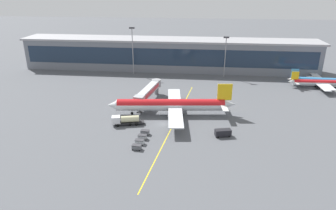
{
  "coord_description": "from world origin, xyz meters",
  "views": [
    {
      "loc": [
        12.03,
        -93.15,
        44.38
      ],
      "look_at": [
        0.79,
        6.61,
        4.5
      ],
      "focal_mm": 32.53,
      "sensor_mm": 36.0,
      "label": 1
    }
  ],
  "objects": [
    {
      "name": "commuter_jet_near",
      "position": [
        66.25,
        46.66,
        2.59
      ],
      "size": [
        29.04,
        23.03,
        7.54
      ],
      "color": "silver",
      "rests_on": "ground_plane"
    },
    {
      "name": "baggage_cart_3",
      "position": [
        -4.9,
        -8.14,
        0.78
      ],
      "size": [
        2.75,
        1.79,
        1.48
      ],
      "color": "#595B60",
      "rests_on": "ground_plane"
    },
    {
      "name": "terminal_building",
      "position": [
        -6.21,
        72.65,
        8.47
      ],
      "size": [
        161.29,
        18.54,
        16.91
      ],
      "color": "slate",
      "rests_on": "ground_plane"
    },
    {
      "name": "jet_bridge",
      "position": [
        -8.44,
        20.48,
        4.83
      ],
      "size": [
        7.23,
        24.74,
        6.5
      ],
      "color": "#B2B7BC",
      "rests_on": "ground_plane"
    },
    {
      "name": "fuel_tanker",
      "position": [
        -12.64,
        -1.8,
        1.75
      ],
      "size": [
        11.08,
        5.02,
        3.25
      ],
      "color": "#232326",
      "rests_on": "ground_plane"
    },
    {
      "name": "main_airliner",
      "position": [
        1.85,
        8.65,
        3.81
      ],
      "size": [
        46.99,
        37.46,
        11.69
      ],
      "color": "silver",
      "rests_on": "ground_plane"
    },
    {
      "name": "apron_light_mast_0",
      "position": [
        -23.72,
        60.69,
        14.17
      ],
      "size": [
        2.8,
        0.5,
        24.35
      ],
      "color": "gray",
      "rests_on": "ground_plane"
    },
    {
      "name": "apron_lead_in_line",
      "position": [
        3.52,
        2.0,
        0.0
      ],
      "size": [
        9.6,
        79.49,
        0.01
      ],
      "primitive_type": "cube",
      "rotation": [
        0.0,
        0.0,
        -0.12
      ],
      "color": "yellow",
      "rests_on": "ground_plane"
    },
    {
      "name": "ground_plane",
      "position": [
        0.0,
        0.0,
        0.0
      ],
      "size": [
        700.0,
        700.0,
        0.0
      ],
      "primitive_type": "plane",
      "color": "#515459"
    },
    {
      "name": "baggage_cart_0",
      "position": [
        -5.56,
        -17.72,
        0.78
      ],
      "size": [
        2.75,
        1.79,
        1.48
      ],
      "color": "#595B60",
      "rests_on": "ground_plane"
    },
    {
      "name": "crew_van",
      "position": [
        19.49,
        -6.63,
        1.31
      ],
      "size": [
        5.36,
        3.24,
        2.3
      ],
      "color": "black",
      "rests_on": "ground_plane"
    },
    {
      "name": "commuter_jet_far",
      "position": [
        69.19,
        49.78,
        2.69
      ],
      "size": [
        33.5,
        26.72,
        7.81
      ],
      "color": "silver",
      "rests_on": "ground_plane"
    },
    {
      "name": "apron_light_mast_1",
      "position": [
        23.72,
        60.69,
        12.18
      ],
      "size": [
        2.8,
        0.5,
        20.51
      ],
      "color": "gray",
      "rests_on": "ground_plane"
    },
    {
      "name": "baggage_cart_1",
      "position": [
        -5.34,
        -14.52,
        0.78
      ],
      "size": [
        2.75,
        1.79,
        1.48
      ],
      "color": "#B2B7BC",
      "rests_on": "ground_plane"
    },
    {
      "name": "baggage_cart_2",
      "position": [
        -5.12,
        -11.33,
        0.78
      ],
      "size": [
        2.75,
        1.79,
        1.48
      ],
      "color": "gray",
      "rests_on": "ground_plane"
    }
  ]
}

